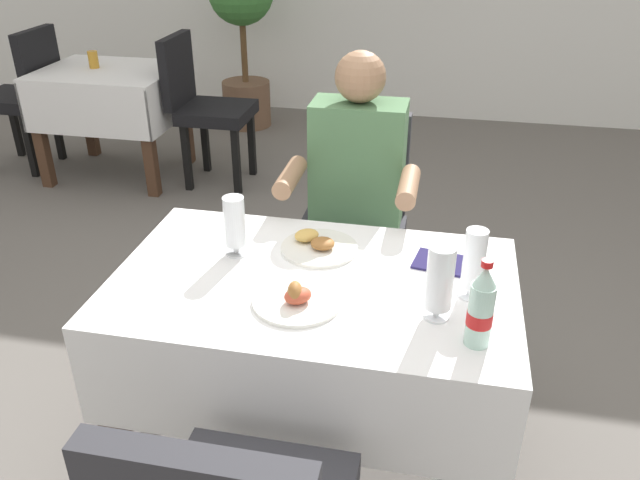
# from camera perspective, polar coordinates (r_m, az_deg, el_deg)

# --- Properties ---
(ground_plane) EXTENTS (11.00, 11.00, 0.00)m
(ground_plane) POSITION_cam_1_polar(r_m,az_deg,el_deg) (2.43, -0.54, -17.99)
(ground_plane) COLOR #66605B
(main_dining_table) EXTENTS (1.22, 0.76, 0.73)m
(main_dining_table) POSITION_cam_1_polar(r_m,az_deg,el_deg) (2.04, -0.57, -7.56)
(main_dining_table) COLOR white
(main_dining_table) RESTS_ON ground
(chair_far_diner_seat) EXTENTS (0.44, 0.50, 0.97)m
(chair_far_diner_seat) POSITION_cam_1_polar(r_m,az_deg,el_deg) (2.70, 2.88, 1.87)
(chair_far_diner_seat) COLOR #2D2D33
(chair_far_diner_seat) RESTS_ON ground
(seated_diner_far) EXTENTS (0.50, 0.46, 1.26)m
(seated_diner_far) POSITION_cam_1_polar(r_m,az_deg,el_deg) (2.53, 3.10, 3.92)
(seated_diner_far) COLOR #282D42
(seated_diner_far) RESTS_ON ground
(plate_near_camera) EXTENTS (0.26, 0.26, 0.07)m
(plate_near_camera) POSITION_cam_1_polar(r_m,az_deg,el_deg) (1.83, -2.06, -5.20)
(plate_near_camera) COLOR white
(plate_near_camera) RESTS_ON main_dining_table
(plate_far_diner) EXTENTS (0.25, 0.25, 0.05)m
(plate_far_diner) POSITION_cam_1_polar(r_m,az_deg,el_deg) (2.10, -0.19, -0.45)
(plate_far_diner) COLOR white
(plate_far_diner) RESTS_ON main_dining_table
(beer_glass_left) EXTENTS (0.07, 0.07, 0.21)m
(beer_glass_left) POSITION_cam_1_polar(r_m,az_deg,el_deg) (1.86, 13.45, -2.03)
(beer_glass_left) COLOR white
(beer_glass_left) RESTS_ON main_dining_table
(beer_glass_middle) EXTENTS (0.07, 0.07, 0.20)m
(beer_glass_middle) POSITION_cam_1_polar(r_m,az_deg,el_deg) (2.04, -7.56, 1.26)
(beer_glass_middle) COLOR white
(beer_glass_middle) RESTS_ON main_dining_table
(beer_glass_right) EXTENTS (0.07, 0.07, 0.22)m
(beer_glass_right) POSITION_cam_1_polar(r_m,az_deg,el_deg) (1.74, 10.55, -3.65)
(beer_glass_right) COLOR white
(beer_glass_right) RESTS_ON main_dining_table
(cola_bottle_primary) EXTENTS (0.07, 0.07, 0.25)m
(cola_bottle_primary) POSITION_cam_1_polar(r_m,az_deg,el_deg) (1.67, 14.07, -5.90)
(cola_bottle_primary) COLOR silver
(cola_bottle_primary) RESTS_ON main_dining_table
(napkin_cutlery_set) EXTENTS (0.19, 0.20, 0.01)m
(napkin_cutlery_set) POSITION_cam_1_polar(r_m,az_deg,el_deg) (2.05, 10.75, -1.95)
(napkin_cutlery_set) COLOR #231E4C
(napkin_cutlery_set) RESTS_ON main_dining_table
(background_dining_table) EXTENTS (0.88, 0.72, 0.73)m
(background_dining_table) POSITION_cam_1_polar(r_m,az_deg,el_deg) (4.63, -18.00, 11.85)
(background_dining_table) COLOR white
(background_dining_table) RESTS_ON ground
(background_chair_left) EXTENTS (0.50, 0.44, 0.97)m
(background_chair_left) POSITION_cam_1_polar(r_m,az_deg,el_deg) (4.97, -24.76, 11.91)
(background_chair_left) COLOR black
(background_chair_left) RESTS_ON ground
(background_chair_right) EXTENTS (0.50, 0.44, 0.97)m
(background_chair_right) POSITION_cam_1_polar(r_m,az_deg,el_deg) (4.35, -10.33, 11.96)
(background_chair_right) COLOR black
(background_chair_right) RESTS_ON ground
(background_table_tumbler) EXTENTS (0.06, 0.06, 0.11)m
(background_table_tumbler) POSITION_cam_1_polar(r_m,az_deg,el_deg) (4.64, -19.45, 14.85)
(background_table_tumbler) COLOR #C68928
(background_table_tumbler) RESTS_ON background_dining_table
(potted_plant_corner) EXTENTS (0.51, 0.51, 1.34)m
(potted_plant_corner) POSITION_cam_1_polar(r_m,az_deg,el_deg) (5.44, -6.87, 18.23)
(potted_plant_corner) COLOR brown
(potted_plant_corner) RESTS_ON ground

